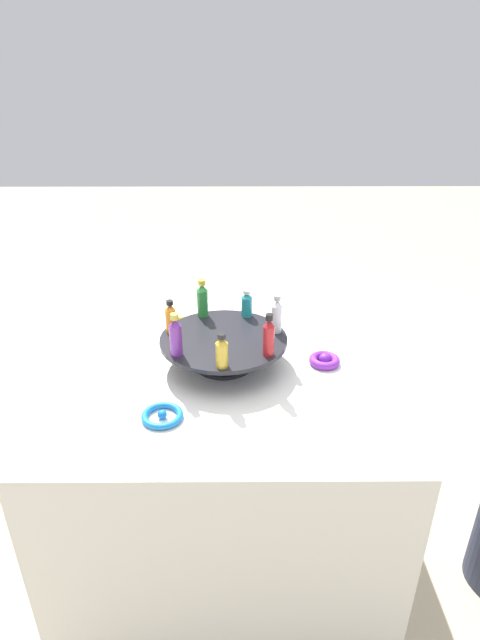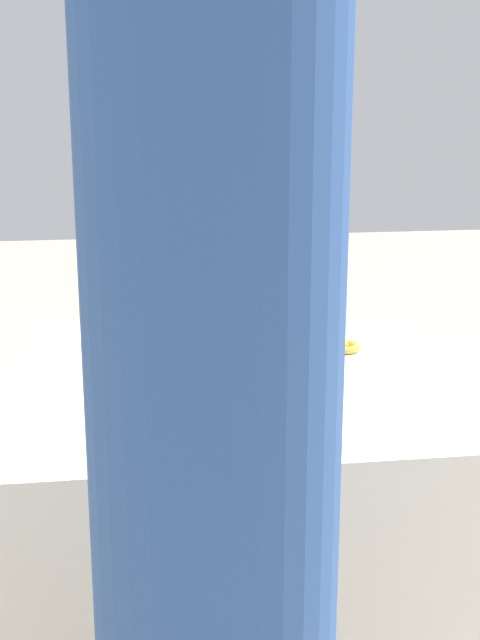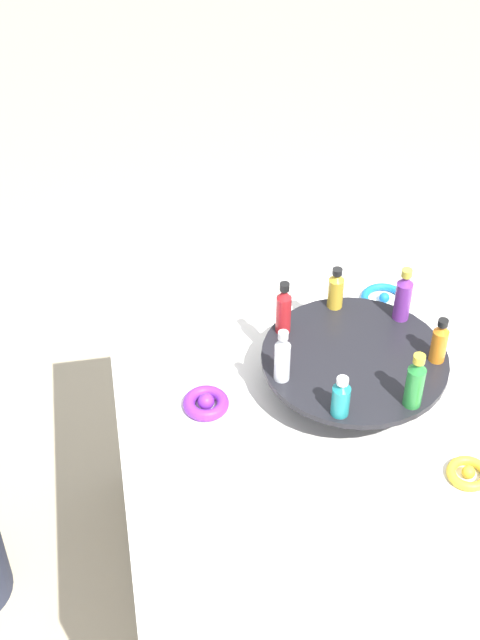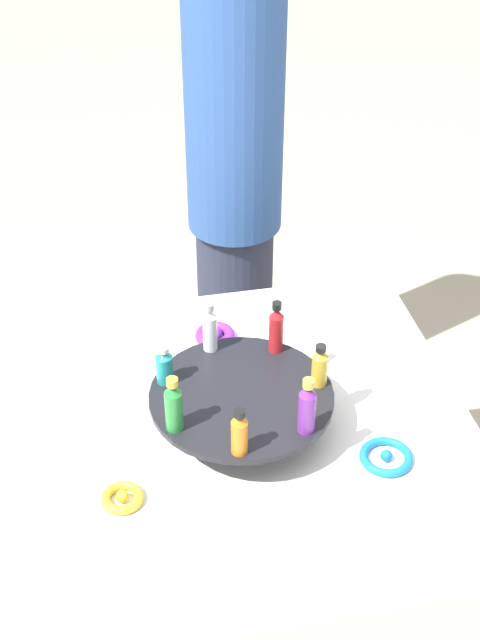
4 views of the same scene
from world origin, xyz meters
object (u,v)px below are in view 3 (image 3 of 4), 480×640
at_px(bottle_gold, 336,289).
at_px(display_stand, 354,366).
at_px(bottle_clear, 282,358).
at_px(bottle_orange, 440,342).
at_px(ribbon_bow_purple, 206,403).
at_px(ribbon_bow_gold, 468,473).
at_px(ribbon_bow_blue, 384,299).
at_px(bottle_red, 284,310).
at_px(bottle_purple, 403,296).
at_px(bottle_teal, 341,397).
at_px(bottle_green, 415,382).

bearing_deg(bottle_gold, display_stand, 89.77).
distance_m(bottle_gold, bottle_clear, 0.24).
bearing_deg(bottle_orange, ribbon_bow_purple, -4.43).
height_order(ribbon_bow_gold, ribbon_bow_blue, ribbon_bow_gold).
xyz_separation_m(bottle_red, bottle_purple, (-0.24, 0.00, 0.00)).
height_order(bottle_red, ribbon_bow_purple, bottle_red).
bearing_deg(ribbon_bow_purple, display_stand, -179.83).
height_order(ribbon_bow_purple, ribbon_bow_gold, ribbon_bow_purple).
xyz_separation_m(bottle_red, ribbon_bow_purple, (0.17, 0.10, -0.13)).
bearing_deg(bottle_clear, bottle_teal, 128.34).
bearing_deg(bottle_red, bottle_green, 128.34).
bearing_deg(ribbon_bow_gold, bottle_orange, -91.26).
bearing_deg(bottle_purple, bottle_orange, 102.63).
distance_m(bottle_red, bottle_orange, 0.30).
distance_m(display_stand, bottle_gold, 0.17).
bearing_deg(bottle_purple, bottle_gold, -25.94).
xyz_separation_m(display_stand, ribbon_bow_blue, (-0.14, -0.25, -0.06)).
distance_m(bottle_clear, bottle_green, 0.24).
height_order(bottle_orange, ribbon_bow_blue, bottle_orange).
height_order(bottle_orange, bottle_purple, bottle_purple).
distance_m(bottle_clear, ribbon_bow_purple, 0.19).
xyz_separation_m(display_stand, bottle_orange, (-0.15, 0.03, 0.07)).
xyz_separation_m(bottle_orange, ribbon_bow_gold, (0.00, 0.22, -0.12)).
height_order(display_stand, bottle_red, bottle_red).
bearing_deg(display_stand, ribbon_bow_purple, 0.17).
bearing_deg(bottle_purple, bottle_clear, 25.48).
bearing_deg(bottle_red, bottle_gold, -154.52).
height_order(bottle_purple, ribbon_bow_gold, bottle_purple).
bearing_deg(bottle_red, ribbon_bow_blue, -149.68).
height_order(bottle_purple, ribbon_bow_blue, bottle_purple).
height_order(bottle_clear, bottle_purple, bottle_purple).
bearing_deg(bottle_green, bottle_orange, -128.80).
bearing_deg(bottle_purple, bottle_teal, 51.20).
bearing_deg(bottle_green, ribbon_bow_blue, -101.25).
relative_size(bottle_red, bottle_orange, 1.21).
bearing_deg(bottle_orange, bottle_teal, 25.48).
height_order(display_stand, bottle_clear, bottle_clear).
relative_size(bottle_gold, bottle_clear, 0.83).
bearing_deg(bottle_gold, ribbon_bow_gold, 109.70).
height_order(bottle_gold, bottle_red, bottle_red).
bearing_deg(bottle_teal, display_stand, -115.94).
xyz_separation_m(bottle_teal, bottle_orange, (-0.22, -0.10, 0.01)).
distance_m(bottle_red, bottle_purple, 0.24).
distance_m(display_stand, bottle_clear, 0.17).
relative_size(bottle_green, bottle_orange, 1.20).
bearing_deg(display_stand, bottle_purple, -141.66).
bearing_deg(bottle_green, ribbon_bow_purple, -21.25).
distance_m(ribbon_bow_purple, ribbon_bow_blue, 0.50).
bearing_deg(ribbon_bow_blue, bottle_purple, 81.56).
bearing_deg(display_stand, bottle_clear, 12.63).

